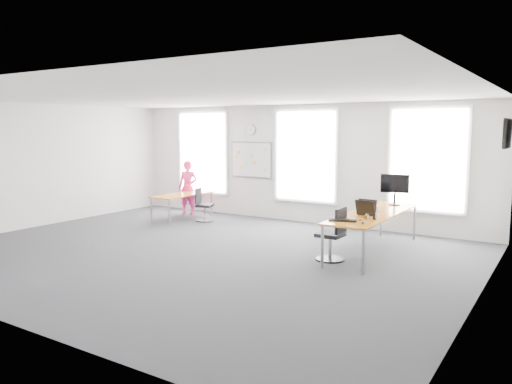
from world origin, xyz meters
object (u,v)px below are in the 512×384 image
Objects in this scene: keyboard at (343,220)px; desk_right at (374,215)px; chair_left at (203,207)px; monitor at (395,187)px; desk_left at (182,196)px; person at (188,188)px; headphones at (370,216)px; chair_right at (333,237)px.

desk_right is at bearing 65.91° from keyboard.
monitor reaches higher than chair_left.
desk_left is at bearing 143.72° from keyboard.
desk_right is 5.59m from desk_left.
person is 6.40m from headphones.
monitor is (5.57, 0.34, 0.57)m from desk_left.
headphones reaches higher than desk_left.
desk_left is 0.69m from person.
desk_left is at bearing 171.81° from desk_right.
chair_right is at bearing -129.83° from chair_left.
person reaches higher than desk_left.
headphones is at bearing -15.13° from desk_left.
keyboard is 0.55m from headphones.
person is at bearing 164.32° from monitor.
chair_right is at bearing -140.21° from headphones.
chair_right is at bearing -40.41° from person.
person is at bearing 42.09° from chair_left.
chair_left is 4.34× the size of headphones.
chair_left is 5.31m from headphones.
monitor is at bearing -103.95° from chair_left.
desk_left is at bearing -177.91° from headphones.
chair_right is at bearing -19.31° from desk_left.
chair_left is at bearing 1.80° from desk_left.
person is 5.90m from monitor.
desk_right is 0.78m from headphones.
monitor is at bearing -19.20° from person.
person reaches higher than monitor.
monitor reaches higher than chair_right.
keyboard is (0.25, -0.17, 0.36)m from chair_right.
chair_right is 4.81m from chair_left.
keyboard is (-0.16, -1.17, 0.06)m from desk_right.
desk_right is 4.92× the size of monitor.
desk_left is 1.21× the size of person.
person is at bearing -112.76° from chair_right.
keyboard is at bearing -20.07° from desk_left.
desk_left is at bearing 74.16° from chair_left.
headphones is 0.30× the size of monitor.
chair_left is (0.67, 0.02, -0.24)m from desk_left.
chair_left is at bearing 179.97° from headphones.
desk_left is 5.43m from chair_right.
desk_left is 0.71m from chair_left.
chair_right is 0.47m from keyboard.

